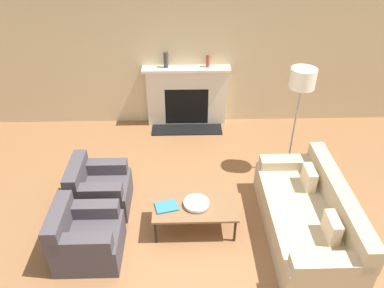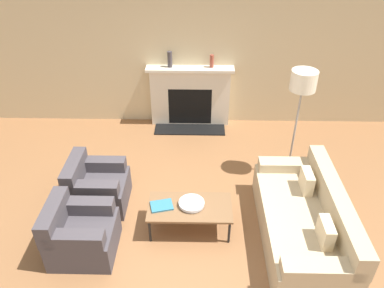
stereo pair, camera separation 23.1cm
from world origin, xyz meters
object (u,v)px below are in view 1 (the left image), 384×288
coffee_table (195,208)px  mantel_vase_left (166,60)px  armchair_far (98,190)px  armchair_near (85,237)px  fireplace (187,97)px  floor_lamp (301,88)px  mantel_vase_center_left (208,61)px  couch (309,217)px  bowl (196,203)px  book (167,207)px

coffee_table → mantel_vase_left: (-0.42, 2.79, 0.93)m
armchair_far → mantel_vase_left: (0.90, 2.33, 0.99)m
armchair_near → mantel_vase_left: size_ratio=2.73×
fireplace → coffee_table: bearing=-88.7°
armchair_far → floor_lamp: bearing=-74.9°
fireplace → mantel_vase_center_left: mantel_vase_center_left is taller
couch → armchair_near: size_ratio=2.59×
mantel_vase_center_left → bowl: bearing=-96.2°
couch → floor_lamp: (0.09, 1.37, 1.16)m
armchair_near → couch: bearing=-84.5°
armchair_near → mantel_vase_left: 3.47m
coffee_table → mantel_vase_center_left: size_ratio=4.72×
book → fireplace: bearing=69.8°
armchair_far → mantel_vase_center_left: (1.65, 2.33, 0.97)m
armchair_near → coffee_table: size_ratio=0.71×
couch → coffee_table: (-1.45, 0.14, 0.06)m
armchair_far → book: armchair_far is taller
armchair_far → mantel_vase_center_left: size_ratio=3.38×
fireplace → book: fireplace is taller
couch → book: (-1.81, 0.13, 0.10)m
coffee_table → armchair_near: bearing=-162.9°
fireplace → floor_lamp: 2.40m
floor_lamp → mantel_vase_center_left: (-1.21, 1.56, -0.19)m
fireplace → armchair_near: (-1.26, -3.18, -0.26)m
bowl → mantel_vase_left: mantel_vase_left is taller
mantel_vase_left → mantel_vase_center_left: size_ratio=1.24×
floor_lamp → mantel_vase_left: 2.51m
fireplace → armchair_near: bearing=-111.6°
mantel_vase_left → bowl: bearing=-80.9°
armchair_far → coffee_table: (1.33, -0.46, 0.06)m
armchair_far → book: size_ratio=2.41×
fireplace → armchair_far: bearing=-118.6°
bowl → armchair_far: bearing=162.0°
fireplace → book: (-0.30, -2.78, -0.16)m
fireplace → mantel_vase_left: 0.81m
armchair_far → book: bearing=-115.8°
coffee_table → bowl: size_ratio=3.26×
armchair_near → mantel_vase_center_left: mantel_vase_center_left is taller
couch → bowl: (-1.43, 0.16, 0.12)m
mantel_vase_left → mantel_vase_center_left: 0.74m
armchair_near → book: bearing=-67.5°
coffee_table → floor_lamp: floor_lamp is taller
bowl → floor_lamp: floor_lamp is taller
book → mantel_vase_center_left: 3.01m
book → mantel_vase_left: (-0.06, 2.80, 0.89)m
couch → armchair_near: 2.79m
armchair_near → mantel_vase_left: mantel_vase_left is taller
coffee_table → fireplace: bearing=91.3°
coffee_table → mantel_vase_left: size_ratio=3.82×
coffee_table → mantel_vase_center_left: (0.32, 2.79, 0.91)m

